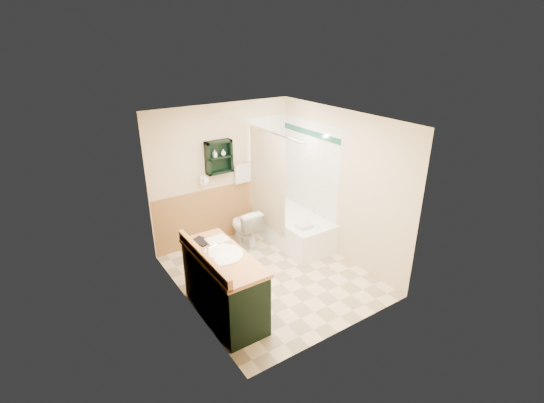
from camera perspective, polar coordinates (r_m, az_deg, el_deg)
The scene contains 25 objects.
floor at distance 6.14m, azimuth -0.09°, elevation -10.64°, with size 3.00×3.00×0.00m, color beige.
back_wall at distance 6.80m, azimuth -7.21°, elevation 3.94°, with size 2.60×0.04×2.40m, color beige.
left_wall at distance 5.03m, azimuth -12.77°, elevation -3.64°, with size 0.04×3.00×2.40m, color beige.
right_wall at distance 6.34m, azimuth 9.91°, elevation 2.32°, with size 0.04×3.00×2.40m, color beige.
ceiling at distance 5.20m, azimuth -0.11°, elevation 12.10°, with size 2.60×3.00×0.04m, color white.
wainscot_left at distance 5.38m, azimuth -11.77°, elevation -10.21°, with size 2.98×2.98×1.00m, color #A87C44, non-canonical shape.
wainscot_back at distance 7.03m, azimuth -6.80°, elevation -1.53°, with size 2.58×2.58×1.00m, color #A87C44, non-canonical shape.
mirror_frame at distance 4.45m, azimuth -9.89°, elevation -2.74°, with size 1.30×1.30×1.00m, color olive, non-canonical shape.
mirror_glass at distance 4.45m, azimuth -9.83°, elevation -2.72°, with size 1.20×1.20×0.90m, color white, non-canonical shape.
tile_right at distance 6.89m, azimuth 5.35°, elevation 2.96°, with size 1.50×1.50×2.10m, color white, non-canonical shape.
tile_back at distance 7.29m, azimuth 0.22°, elevation 4.23°, with size 0.95×0.95×2.10m, color white, non-canonical shape.
tile_accent at distance 6.64m, azimuth 5.55°, elevation 9.85°, with size 1.50×1.50×0.10m, color #154B35, non-canonical shape.
wall_shelf at distance 6.55m, azimuth -7.69°, elevation 6.39°, with size 0.45×0.15×0.55m, color black.
hair_dryer at distance 6.56m, azimuth -9.97°, elevation 3.06°, with size 0.10×0.24×0.18m, color white, non-canonical shape.
towel_bar at distance 6.85m, azimuth -4.39°, elevation 5.52°, with size 0.40×0.06×0.40m, color silver, non-canonical shape.
curtain_rod at distance 6.19m, azimuth 0.15°, elevation 9.92°, with size 0.03×0.03×1.60m, color silver.
shower_curtain at distance 6.57m, azimuth -0.70°, elevation 2.98°, with size 1.05×1.05×1.70m, color beige, non-canonical shape.
vanity at distance 5.20m, azimuth -6.95°, elevation -11.94°, with size 0.59×1.40×0.89m, color black.
bathtub at distance 6.96m, azimuth 3.17°, elevation -3.93°, with size 0.76×1.50×0.51m, color white.
toilet at distance 6.82m, azimuth -3.96°, elevation -3.73°, with size 0.39×0.69×0.68m, color white.
counter_towel at distance 5.25m, azimuth -7.93°, elevation -5.62°, with size 0.28×0.22×0.04m, color silver.
vanity_book at distance 5.17m, azimuth -11.02°, elevation -4.99°, with size 0.19×0.02×0.25m, color black.
tub_towel at distance 6.43m, azimuth 4.69°, elevation -3.48°, with size 0.24×0.20×0.07m, color silver.
soap_bottle_a at distance 6.50m, azimuth -8.27°, elevation 6.63°, with size 0.05×0.12×0.06m, color white.
soap_bottle_b at distance 6.56m, azimuth -7.06°, elevation 6.97°, with size 0.08×0.11×0.08m, color white.
Camera 1 is at (-2.82, -4.26, 3.42)m, focal length 26.00 mm.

